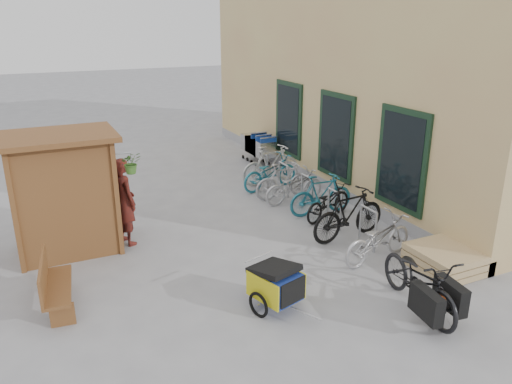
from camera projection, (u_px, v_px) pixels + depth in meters
name	position (u px, v px, depth m)	size (l,w,h in m)	color
ground	(266.00, 270.00, 9.33)	(80.00, 80.00, 0.00)	#9B9B9D
building	(397.00, 53.00, 14.64)	(6.07, 13.00, 7.00)	#CBB975
kiosk	(58.00, 178.00, 9.61)	(2.49, 1.65, 2.40)	brown
bike_rack	(307.00, 189.00, 12.14)	(0.05, 5.35, 0.86)	#A5A8AD
pallet_stack	(444.00, 260.00, 9.28)	(1.00, 1.20, 0.40)	tan
bench	(52.00, 284.00, 7.95)	(0.56, 1.41, 0.87)	brown
shopping_carts	(258.00, 145.00, 16.02)	(0.57, 1.58, 1.02)	silver
child_trailer	(276.00, 283.00, 7.99)	(0.90, 1.40, 0.81)	navy
cargo_bike	(421.00, 281.00, 7.92)	(0.95, 2.03, 1.02)	black
person_kiosk	(124.00, 202.00, 10.17)	(0.67, 0.44, 1.84)	maroon
bike_0	(378.00, 239.00, 9.57)	(0.60, 1.73, 0.91)	#A6A6AB
bike_1	(349.00, 214.00, 10.49)	(0.53, 1.86, 1.12)	black
bike_2	(328.00, 202.00, 11.62)	(0.54, 1.55, 0.81)	black
bike_3	(321.00, 195.00, 11.84)	(0.46, 1.64, 0.99)	#206D83
bike_4	(294.00, 186.00, 12.61)	(0.58, 1.65, 0.87)	#A6A6AB
bike_5	(284.00, 181.00, 12.90)	(0.45, 1.60, 0.96)	#A6A6AB
bike_6	(270.00, 172.00, 13.62)	(0.62, 1.78, 0.93)	#206D83
bike_7	(271.00, 165.00, 14.04)	(0.52, 1.85, 1.11)	beige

